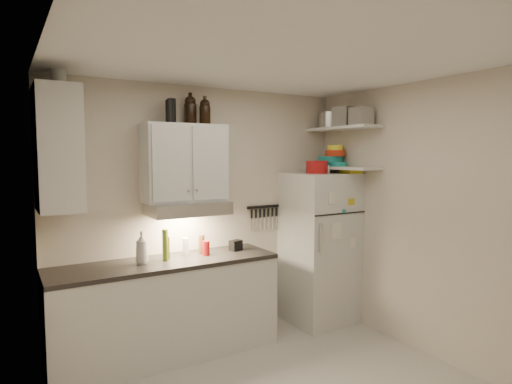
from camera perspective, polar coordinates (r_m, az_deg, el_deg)
ceiling at (r=3.25m, az=4.60°, el=17.52°), size 3.20×3.00×0.02m
back_wall at (r=4.53m, az=-6.70°, el=-2.73°), size 3.20×0.02×2.60m
left_wall at (r=2.66m, az=-25.43°, el=-8.54°), size 0.02×3.00×2.60m
right_wall at (r=4.36m, az=22.01°, el=-3.36°), size 0.02×3.00×2.60m
base_cabinet at (r=4.26m, az=-11.80°, el=-15.24°), size 2.10×0.60×0.88m
countertop at (r=4.12m, az=-11.92°, el=-9.22°), size 2.10×0.62×0.04m
upper_cabinet at (r=4.21m, az=-9.52°, el=3.83°), size 0.80×0.33×0.75m
side_cabinet at (r=3.81m, az=-24.94°, el=5.23°), size 0.33×0.55×1.00m
range_hood at (r=4.18m, az=-9.11°, el=-2.14°), size 0.76×0.46×0.12m
fridge at (r=4.97m, az=8.44°, el=-7.34°), size 0.70×0.68×1.70m
shelf_hi at (r=4.90m, az=11.48°, el=8.33°), size 0.30×0.95×0.03m
shelf_lo at (r=4.89m, az=11.39°, el=3.17°), size 0.30×0.95×0.03m
knife_strip at (r=4.83m, az=1.00°, el=-1.98°), size 0.42×0.02×0.03m
dutch_oven at (r=4.78m, az=8.13°, el=3.31°), size 0.29×0.29×0.14m
book_stack at (r=4.85m, az=12.56°, el=2.87°), size 0.21×0.25×0.07m
spice_jar at (r=4.81m, az=9.48°, el=2.99°), size 0.07×0.07×0.09m
stock_pot at (r=5.18m, az=9.83°, el=9.37°), size 0.33×0.33×0.19m
tin_a at (r=4.91m, az=11.76°, el=9.76°), size 0.25×0.24×0.22m
tin_b at (r=4.70m, az=13.85°, el=9.77°), size 0.19×0.19×0.19m
bowl_teal at (r=5.05m, az=9.89°, el=4.07°), size 0.29×0.29×0.11m
bowl_orange at (r=5.01m, az=10.49°, el=5.10°), size 0.23×0.23×0.07m
bowl_yellow at (r=5.01m, az=10.50°, el=5.82°), size 0.18×0.18×0.06m
plates at (r=4.92m, az=10.91°, el=3.67°), size 0.21×0.21×0.05m
growler_a at (r=4.34m, az=-8.75°, el=10.75°), size 0.15×0.15×0.29m
growler_b at (r=4.31m, az=-6.82°, el=10.60°), size 0.14×0.14×0.26m
thermos_a at (r=4.21m, az=-11.18°, el=10.52°), size 0.10×0.10×0.24m
thermos_b at (r=4.14m, az=-11.46°, el=10.46°), size 0.08×0.08×0.21m
side_jar at (r=3.98m, az=-24.84°, el=13.59°), size 0.14×0.14×0.16m
soap_bottle at (r=4.02m, az=-14.99°, el=-6.96°), size 0.15×0.15×0.33m
pepper_mill at (r=4.33m, az=-7.27°, el=-6.92°), size 0.06×0.06×0.19m
oil_bottle at (r=4.09m, az=-12.00°, el=-6.94°), size 0.06×0.06×0.30m
vinegar_bottle at (r=4.17m, az=-11.74°, el=-7.31°), size 0.04×0.04×0.21m
clear_bottle at (r=4.28m, az=-9.38°, el=-7.20°), size 0.06×0.06×0.17m
red_jar at (r=4.25m, az=-6.68°, el=-7.44°), size 0.09×0.09×0.14m
caddy at (r=4.45m, az=-2.72°, el=-7.11°), size 0.14×0.12×0.10m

